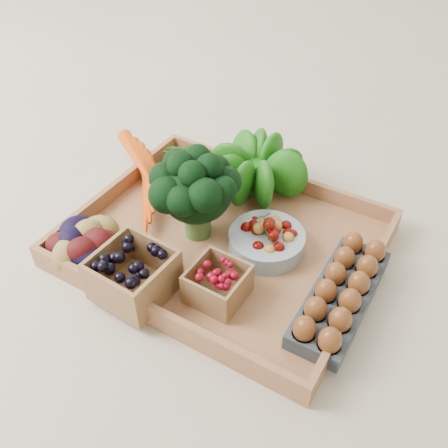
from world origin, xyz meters
The scene contains 10 objects.
ground centered at (0.00, 0.00, 0.00)m, with size 4.00×4.00×0.00m, color beige.
tray centered at (0.00, 0.00, 0.01)m, with size 0.55×0.45×0.01m, color #A97147.
carrots centered at (-0.22, 0.05, 0.04)m, with size 0.22×0.16×0.05m, color #E74A08, non-canonical shape.
lettuce centered at (-0.02, 0.17, 0.08)m, with size 0.13×0.13×0.13m, color #0F590D.
broccoli centered at (-0.06, 0.00, 0.08)m, with size 0.17×0.17×0.13m, color black, non-canonical shape.
cherry_bowl centered at (0.08, 0.02, 0.03)m, with size 0.14×0.14×0.04m, color #8C9EA5.
egg_carton centered at (0.24, -0.03, 0.03)m, with size 0.09×0.26×0.03m, color #373E46.
potatoes centered at (-0.20, -0.16, 0.06)m, with size 0.15×0.15×0.09m, color #37080A, non-canonical shape.
punnet_blackberry centered at (-0.07, -0.18, 0.06)m, with size 0.12×0.12×0.08m, color black.
punnet_raspberry centered at (0.06, -0.12, 0.05)m, with size 0.09×0.09×0.06m, color maroon.
Camera 1 is at (0.36, -0.59, 0.68)m, focal length 40.00 mm.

